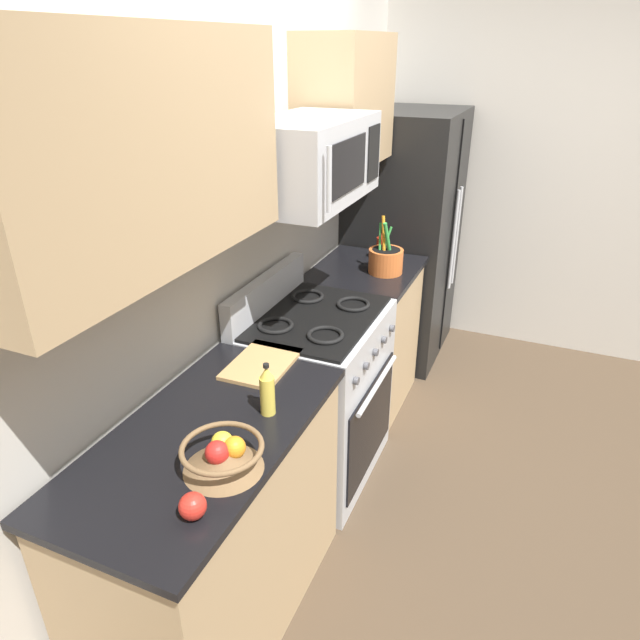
# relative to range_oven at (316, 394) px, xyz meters

# --- Properties ---
(ground_plane) EXTENTS (16.00, 16.00, 0.00)m
(ground_plane) POSITION_rel_range_oven_xyz_m (0.00, -0.65, -0.47)
(ground_plane) COLOR #473828
(wall_back) EXTENTS (8.00, 0.10, 2.60)m
(wall_back) POSITION_rel_range_oven_xyz_m (0.00, 0.37, 0.83)
(wall_back) COLOR beige
(wall_back) RESTS_ON ground
(counter_left) EXTENTS (1.15, 0.60, 0.91)m
(counter_left) POSITION_rel_range_oven_xyz_m (-0.96, -0.00, -0.02)
(counter_left) COLOR tan
(counter_left) RESTS_ON ground
(range_oven) EXTENTS (0.76, 0.64, 1.09)m
(range_oven) POSITION_rel_range_oven_xyz_m (0.00, 0.00, 0.00)
(range_oven) COLOR #B2B5BA
(range_oven) RESTS_ON ground
(counter_right) EXTENTS (0.70, 0.60, 0.91)m
(counter_right) POSITION_rel_range_oven_xyz_m (0.74, -0.00, -0.02)
(counter_right) COLOR tan
(counter_right) RESTS_ON ground
(refrigerator) EXTENTS (0.83, 0.71, 1.73)m
(refrigerator) POSITION_rel_range_oven_xyz_m (1.53, -0.02, 0.39)
(refrigerator) COLOR black
(refrigerator) RESTS_ON ground
(wall_right) EXTENTS (0.10, 8.00, 2.60)m
(wall_right) POSITION_rel_range_oven_xyz_m (2.04, -0.65, 0.83)
(wall_right) COLOR beige
(wall_right) RESTS_ON ground
(microwave) EXTENTS (0.74, 0.44, 0.35)m
(microwave) POSITION_rel_range_oven_xyz_m (-0.00, 0.03, 1.19)
(microwave) COLOR #B2B5BA
(upper_cabinets_left) EXTENTS (1.14, 0.34, 0.66)m
(upper_cabinets_left) POSITION_rel_range_oven_xyz_m (-0.97, 0.15, 1.36)
(upper_cabinets_left) COLOR tan
(upper_cabinets_right) EXTENTS (0.69, 0.34, 0.66)m
(upper_cabinets_right) POSITION_rel_range_oven_xyz_m (0.75, 0.15, 1.36)
(upper_cabinets_right) COLOR tan
(utensil_crock) EXTENTS (0.20, 0.20, 0.33)m
(utensil_crock) POSITION_rel_range_oven_xyz_m (0.73, -0.13, 0.51)
(utensil_crock) COLOR #D1662D
(utensil_crock) RESTS_ON counter_right
(fruit_basket) EXTENTS (0.26, 0.26, 0.11)m
(fruit_basket) POSITION_rel_range_oven_xyz_m (-1.10, -0.16, 0.49)
(fruit_basket) COLOR brown
(fruit_basket) RESTS_ON counter_left
(apple_loose) EXTENTS (0.08, 0.08, 0.08)m
(apple_loose) POSITION_rel_range_oven_xyz_m (-1.31, -0.19, 0.48)
(apple_loose) COLOR red
(apple_loose) RESTS_ON counter_left
(cutting_board) EXTENTS (0.35, 0.24, 0.02)m
(cutting_board) POSITION_rel_range_oven_xyz_m (-0.49, 0.03, 0.44)
(cutting_board) COLOR tan
(cutting_board) RESTS_ON counter_left
(bottle_hot_sauce) EXTENTS (0.07, 0.07, 0.20)m
(bottle_hot_sauce) POSITION_rel_range_oven_xyz_m (0.93, -0.04, 0.53)
(bottle_hot_sauce) COLOR red
(bottle_hot_sauce) RESTS_ON counter_right
(bottle_oil) EXTENTS (0.05, 0.05, 0.21)m
(bottle_oil) POSITION_rel_range_oven_xyz_m (-0.78, -0.15, 0.53)
(bottle_oil) COLOR gold
(bottle_oil) RESTS_ON counter_left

